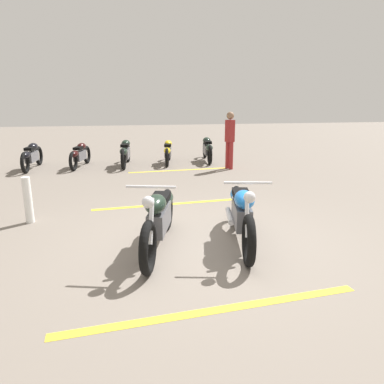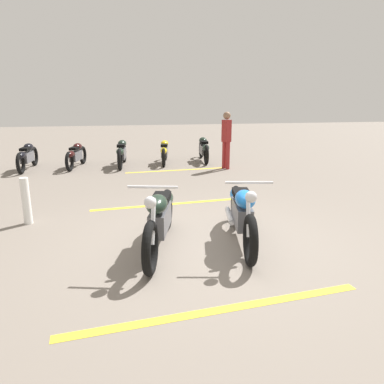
{
  "view_description": "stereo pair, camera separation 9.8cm",
  "coord_description": "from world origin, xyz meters",
  "px_view_note": "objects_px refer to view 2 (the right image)",
  "views": [
    {
      "loc": [
        -4.65,
        1.19,
        2.01
      ],
      "look_at": [
        0.55,
        0.0,
        0.65
      ],
      "focal_mm": 32.41,
      "sensor_mm": 36.0,
      "label": 1
    },
    {
      "loc": [
        -4.63,
        1.29,
        2.01
      ],
      "look_at": [
        0.55,
        0.0,
        0.65
      ],
      "focal_mm": 32.41,
      "sensor_mm": 36.0,
      "label": 2
    }
  ],
  "objects_px": {
    "bystander_near_row": "(226,137)",
    "bollard_post": "(26,201)",
    "motorcycle_row_far_left": "(204,149)",
    "motorcycle_row_right": "(76,155)",
    "motorcycle_dark_foreground": "(160,216)",
    "motorcycle_bright_foreground": "(242,211)",
    "motorcycle_row_center": "(122,152)",
    "motorcycle_row_left": "(164,151)",
    "motorcycle_row_far_right": "(27,156)"
  },
  "relations": [
    {
      "from": "motorcycle_bright_foreground",
      "to": "bystander_near_row",
      "type": "relative_size",
      "value": 1.23
    },
    {
      "from": "motorcycle_bright_foreground",
      "to": "motorcycle_dark_foreground",
      "type": "bearing_deg",
      "value": -77.9
    },
    {
      "from": "bystander_near_row",
      "to": "bollard_post",
      "type": "distance_m",
      "value": 6.56
    },
    {
      "from": "motorcycle_bright_foreground",
      "to": "motorcycle_row_far_right",
      "type": "bearing_deg",
      "value": -134.19
    },
    {
      "from": "motorcycle_dark_foreground",
      "to": "motorcycle_bright_foreground",
      "type": "bearing_deg",
      "value": 105.17
    },
    {
      "from": "motorcycle_row_far_left",
      "to": "bollard_post",
      "type": "height_order",
      "value": "motorcycle_row_far_left"
    },
    {
      "from": "motorcycle_bright_foreground",
      "to": "motorcycle_row_left",
      "type": "distance_m",
      "value": 7.15
    },
    {
      "from": "motorcycle_row_left",
      "to": "bystander_near_row",
      "type": "height_order",
      "value": "bystander_near_row"
    },
    {
      "from": "motorcycle_row_far_right",
      "to": "bystander_near_row",
      "type": "relative_size",
      "value": 1.2
    },
    {
      "from": "motorcycle_row_right",
      "to": "motorcycle_row_far_right",
      "type": "height_order",
      "value": "motorcycle_row_far_right"
    },
    {
      "from": "motorcycle_row_far_left",
      "to": "bystander_near_row",
      "type": "distance_m",
      "value": 1.7
    },
    {
      "from": "motorcycle_dark_foreground",
      "to": "motorcycle_row_far_right",
      "type": "bearing_deg",
      "value": -138.75
    },
    {
      "from": "motorcycle_row_left",
      "to": "motorcycle_row_right",
      "type": "relative_size",
      "value": 1.02
    },
    {
      "from": "motorcycle_bright_foreground",
      "to": "motorcycle_row_center",
      "type": "bearing_deg",
      "value": -154.31
    },
    {
      "from": "motorcycle_row_far_right",
      "to": "motorcycle_row_far_left",
      "type": "bearing_deg",
      "value": -82.76
    },
    {
      "from": "motorcycle_row_right",
      "to": "motorcycle_row_left",
      "type": "bearing_deg",
      "value": -75.5
    },
    {
      "from": "motorcycle_row_left",
      "to": "motorcycle_bright_foreground",
      "type": "bearing_deg",
      "value": -168.58
    },
    {
      "from": "motorcycle_row_center",
      "to": "motorcycle_dark_foreground",
      "type": "bearing_deg",
      "value": -170.57
    },
    {
      "from": "motorcycle_dark_foreground",
      "to": "motorcycle_row_left",
      "type": "bearing_deg",
      "value": -172.7
    },
    {
      "from": "motorcycle_bright_foreground",
      "to": "motorcycle_row_center",
      "type": "xyz_separation_m",
      "value": [
        6.99,
        1.41,
        -0.0
      ]
    },
    {
      "from": "motorcycle_row_far_left",
      "to": "motorcycle_row_center",
      "type": "distance_m",
      "value": 2.93
    },
    {
      "from": "motorcycle_row_far_left",
      "to": "motorcycle_row_far_right",
      "type": "distance_m",
      "value": 5.82
    },
    {
      "from": "bystander_near_row",
      "to": "bollard_post",
      "type": "relative_size",
      "value": 2.2
    },
    {
      "from": "motorcycle_row_left",
      "to": "motorcycle_row_right",
      "type": "bearing_deg",
      "value": 103.3
    },
    {
      "from": "motorcycle_row_center",
      "to": "bystander_near_row",
      "type": "distance_m",
      "value": 3.47
    },
    {
      "from": "motorcycle_row_far_left",
      "to": "motorcycle_row_far_right",
      "type": "height_order",
      "value": "motorcycle_row_far_left"
    },
    {
      "from": "motorcycle_dark_foreground",
      "to": "motorcycle_row_center",
      "type": "bearing_deg",
      "value": -161.07
    },
    {
      "from": "motorcycle_row_far_right",
      "to": "motorcycle_row_right",
      "type": "bearing_deg",
      "value": -83.88
    },
    {
      "from": "bollard_post",
      "to": "motorcycle_row_right",
      "type": "bearing_deg",
      "value": -4.32
    },
    {
      "from": "motorcycle_dark_foreground",
      "to": "bystander_near_row",
      "type": "height_order",
      "value": "bystander_near_row"
    },
    {
      "from": "motorcycle_bright_foreground",
      "to": "bystander_near_row",
      "type": "distance_m",
      "value": 6.02
    },
    {
      "from": "motorcycle_bright_foreground",
      "to": "motorcycle_row_center",
      "type": "relative_size",
      "value": 0.98
    },
    {
      "from": "motorcycle_dark_foreground",
      "to": "bystander_near_row",
      "type": "xyz_separation_m",
      "value": [
        5.68,
        -2.99,
        0.53
      ]
    },
    {
      "from": "motorcycle_row_far_left",
      "to": "bystander_near_row",
      "type": "xyz_separation_m",
      "value": [
        -1.59,
        -0.28,
        0.54
      ]
    },
    {
      "from": "motorcycle_row_left",
      "to": "motorcycle_row_far_right",
      "type": "distance_m",
      "value": 4.36
    },
    {
      "from": "motorcycle_bright_foreground",
      "to": "motorcycle_row_right",
      "type": "relative_size",
      "value": 1.09
    },
    {
      "from": "motorcycle_row_far_left",
      "to": "motorcycle_row_left",
      "type": "xyz_separation_m",
      "value": [
        -0.17,
        1.46,
        -0.03
      ]
    },
    {
      "from": "motorcycle_row_center",
      "to": "bollard_post",
      "type": "relative_size",
      "value": 2.75
    },
    {
      "from": "motorcycle_row_right",
      "to": "bystander_near_row",
      "type": "height_order",
      "value": "bystander_near_row"
    },
    {
      "from": "motorcycle_dark_foreground",
      "to": "motorcycle_row_center",
      "type": "height_order",
      "value": "motorcycle_dark_foreground"
    },
    {
      "from": "motorcycle_bright_foreground",
      "to": "bollard_post",
      "type": "height_order",
      "value": "motorcycle_bright_foreground"
    },
    {
      "from": "motorcycle_bright_foreground",
      "to": "motorcycle_row_right",
      "type": "height_order",
      "value": "motorcycle_bright_foreground"
    },
    {
      "from": "motorcycle_row_left",
      "to": "bystander_near_row",
      "type": "xyz_separation_m",
      "value": [
        -1.42,
        -1.73,
        0.57
      ]
    },
    {
      "from": "bystander_near_row",
      "to": "bollard_post",
      "type": "bearing_deg",
      "value": 16.01
    },
    {
      "from": "motorcycle_row_far_right",
      "to": "bystander_near_row",
      "type": "distance_m",
      "value": 6.25
    },
    {
      "from": "motorcycle_row_right",
      "to": "bollard_post",
      "type": "xyz_separation_m",
      "value": [
        -5.48,
        0.41,
        -0.01
      ]
    },
    {
      "from": "motorcycle_row_center",
      "to": "motorcycle_row_right",
      "type": "distance_m",
      "value": 1.46
    },
    {
      "from": "motorcycle_row_far_left",
      "to": "motorcycle_row_right",
      "type": "xyz_separation_m",
      "value": [
        -0.25,
        4.36,
        -0.04
      ]
    },
    {
      "from": "bollard_post",
      "to": "motorcycle_row_left",
      "type": "bearing_deg",
      "value": -30.85
    },
    {
      "from": "motorcycle_row_right",
      "to": "bollard_post",
      "type": "relative_size",
      "value": 2.48
    }
  ]
}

